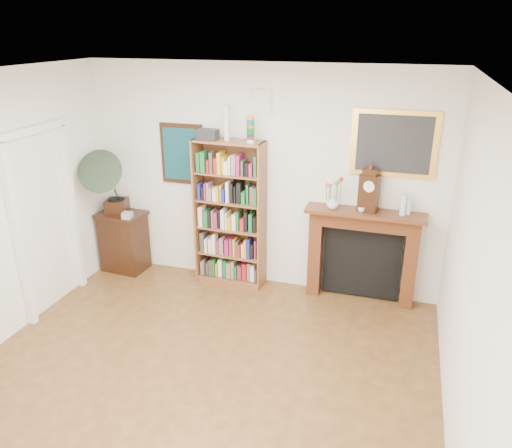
{
  "coord_description": "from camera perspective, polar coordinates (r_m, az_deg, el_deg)",
  "views": [
    {
      "loc": [
        1.69,
        -3.22,
        3.17
      ],
      "look_at": [
        0.21,
        1.6,
        1.17
      ],
      "focal_mm": 35.0,
      "sensor_mm": 36.0,
      "label": 1
    }
  ],
  "objects": [
    {
      "name": "door_casing",
      "position": [
        6.2,
        -23.06,
        1.92
      ],
      "size": [
        0.08,
        1.02,
        2.17
      ],
      "color": "white",
      "rests_on": "left_wall"
    },
    {
      "name": "side_cabinet",
      "position": [
        7.11,
        -14.84,
        -1.92
      ],
      "size": [
        0.64,
        0.49,
        0.83
      ],
      "primitive_type": "cube",
      "rotation": [
        0.0,
        0.0,
        -0.08
      ],
      "color": "black",
      "rests_on": "floor"
    },
    {
      "name": "bottle_left",
      "position": [
        5.87,
        16.49,
        2.09
      ],
      "size": [
        0.07,
        0.07,
        0.24
      ],
      "primitive_type": "cylinder",
      "color": "silver",
      "rests_on": "fireplace"
    },
    {
      "name": "fireplace",
      "position": [
        6.16,
        12.09,
        -2.6
      ],
      "size": [
        1.39,
        0.34,
        1.17
      ],
      "rotation": [
        0.0,
        0.0,
        -0.01
      ],
      "color": "#522413",
      "rests_on": "floor"
    },
    {
      "name": "room",
      "position": [
        4.05,
        -9.54,
        -4.63
      ],
      "size": [
        4.51,
        5.01,
        2.81
      ],
      "color": "#513018",
      "rests_on": "ground"
    },
    {
      "name": "cd_stack",
      "position": [
        6.73,
        -14.5,
        0.97
      ],
      "size": [
        0.14,
        0.14,
        0.08
      ],
      "primitive_type": "cube",
      "rotation": [
        0.0,
        0.0,
        0.15
      ],
      "color": "silver",
      "rests_on": "side_cabinet"
    },
    {
      "name": "mantel_clock",
      "position": [
        5.85,
        12.78,
        3.67
      ],
      "size": [
        0.24,
        0.17,
        0.51
      ],
      "rotation": [
        0.0,
        0.0,
        -0.27
      ],
      "color": "black",
      "rests_on": "fireplace"
    },
    {
      "name": "teacup",
      "position": [
        5.88,
        11.95,
        1.65
      ],
      "size": [
        0.1,
        0.1,
        0.06
      ],
      "primitive_type": "imported",
      "rotation": [
        0.0,
        0.0,
        0.25
      ],
      "color": "silver",
      "rests_on": "fireplace"
    },
    {
      "name": "gilt_painting",
      "position": [
        5.83,
        15.48,
        8.81
      ],
      "size": [
        0.95,
        0.04,
        0.75
      ],
      "color": "gold",
      "rests_on": "back_wall"
    },
    {
      "name": "bottle_right",
      "position": [
        5.91,
        17.02,
        1.96
      ],
      "size": [
        0.06,
        0.06,
        0.2
      ],
      "primitive_type": "cylinder",
      "color": "silver",
      "rests_on": "fireplace"
    },
    {
      "name": "bookshelf",
      "position": [
        6.28,
        -3.03,
        2.01
      ],
      "size": [
        0.89,
        0.35,
        2.19
      ],
      "rotation": [
        0.0,
        0.0,
        -0.05
      ],
      "color": "brown",
      "rests_on": "floor"
    },
    {
      "name": "gramophone",
      "position": [
        6.75,
        -16.67,
        5.06
      ],
      "size": [
        0.73,
        0.82,
        0.92
      ],
      "rotation": [
        0.0,
        0.0,
        0.29
      ],
      "color": "black",
      "rests_on": "side_cabinet"
    },
    {
      "name": "flower_vase",
      "position": [
        5.92,
        8.76,
        2.45
      ],
      "size": [
        0.18,
        0.18,
        0.15
      ],
      "primitive_type": "imported",
      "rotation": [
        0.0,
        0.0,
        -0.34
      ],
      "color": "silver",
      "rests_on": "fireplace"
    },
    {
      "name": "small_picture",
      "position": [
        6.0,
        0.56,
        13.8
      ],
      "size": [
        0.26,
        0.04,
        0.3
      ],
      "color": "white",
      "rests_on": "back_wall"
    },
    {
      "name": "teal_poster",
      "position": [
        6.51,
        -8.44,
        7.91
      ],
      "size": [
        0.58,
        0.04,
        0.78
      ],
      "color": "black",
      "rests_on": "back_wall"
    }
  ]
}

